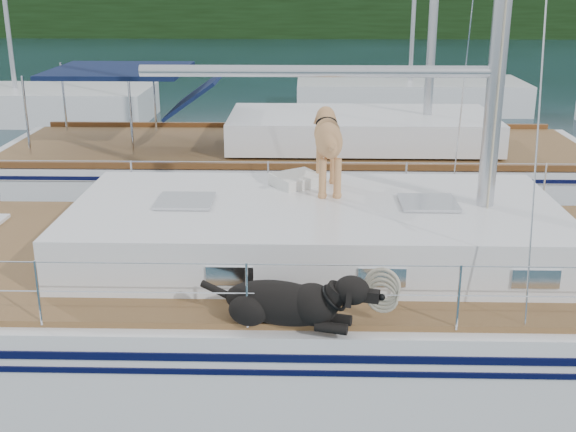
{
  "coord_description": "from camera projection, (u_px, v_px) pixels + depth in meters",
  "views": [
    {
      "loc": [
        0.7,
        -7.36,
        4.12
      ],
      "look_at": [
        0.5,
        0.2,
        1.6
      ],
      "focal_mm": 45.0,
      "sensor_mm": 36.0,
      "label": 1
    }
  ],
  "objects": [
    {
      "name": "ground",
      "position": [
        244.0,
        353.0,
        8.3
      ],
      "size": [
        120.0,
        120.0,
        0.0
      ],
      "primitive_type": "plane",
      "color": "black",
      "rests_on": "ground"
    },
    {
      "name": "shore_bank",
      "position": [
        298.0,
        27.0,
        51.93
      ],
      "size": [
        92.0,
        1.0,
        1.2
      ],
      "primitive_type": "cube",
      "color": "#595147",
      "rests_on": "ground"
    },
    {
      "name": "main_sailboat",
      "position": [
        252.0,
        299.0,
        8.09
      ],
      "size": [
        12.0,
        3.95,
        14.01
      ],
      "color": "white",
      "rests_on": "ground"
    },
    {
      "name": "neighbor_sailboat",
      "position": [
        302.0,
        172.0,
        13.55
      ],
      "size": [
        11.0,
        3.5,
        13.3
      ],
      "color": "white",
      "rests_on": "ground"
    },
    {
      "name": "bg_boat_west",
      "position": [
        17.0,
        105.0,
        21.64
      ],
      "size": [
        8.0,
        3.0,
        11.65
      ],
      "color": "white",
      "rests_on": "ground"
    },
    {
      "name": "bg_boat_center",
      "position": [
        409.0,
        96.0,
        23.24
      ],
      "size": [
        7.2,
        3.0,
        11.65
      ],
      "color": "white",
      "rests_on": "ground"
    }
  ]
}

